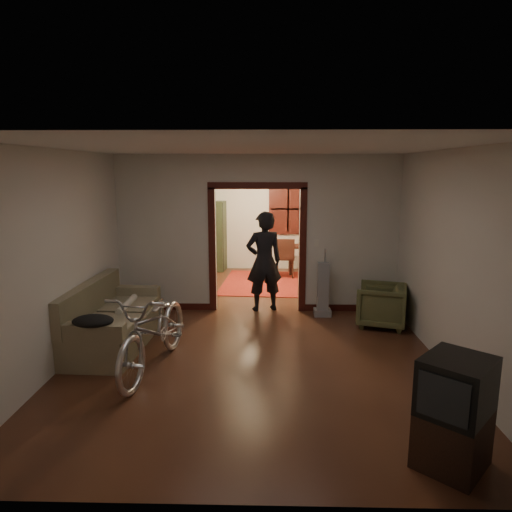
{
  "coord_description": "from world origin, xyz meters",
  "views": [
    {
      "loc": [
        0.17,
        -7.33,
        2.55
      ],
      "look_at": [
        0.0,
        -0.3,
        1.2
      ],
      "focal_mm": 32.0,
      "sensor_mm": 36.0,
      "label": 1
    }
  ],
  "objects_px": {
    "sofa": "(114,314)",
    "bicycle": "(155,329)",
    "locker": "(208,236)",
    "desk": "(307,260)",
    "armchair": "(381,305)",
    "person": "(264,261)"
  },
  "relations": [
    {
      "from": "sofa",
      "to": "bicycle",
      "type": "bearing_deg",
      "value": -42.74
    },
    {
      "from": "sofa",
      "to": "locker",
      "type": "xyz_separation_m",
      "value": [
        0.72,
        5.08,
        0.41
      ]
    },
    {
      "from": "sofa",
      "to": "desk",
      "type": "bearing_deg",
      "value": 58.0
    },
    {
      "from": "locker",
      "to": "desk",
      "type": "distance_m",
      "value": 2.58
    },
    {
      "from": "sofa",
      "to": "armchair",
      "type": "relative_size",
      "value": 2.63
    },
    {
      "from": "person",
      "to": "desk",
      "type": "xyz_separation_m",
      "value": [
        1.04,
        2.92,
        -0.56
      ]
    },
    {
      "from": "sofa",
      "to": "armchair",
      "type": "distance_m",
      "value": 4.21
    },
    {
      "from": "person",
      "to": "locker",
      "type": "distance_m",
      "value": 3.63
    },
    {
      "from": "bicycle",
      "to": "locker",
      "type": "relative_size",
      "value": 1.17
    },
    {
      "from": "sofa",
      "to": "locker",
      "type": "height_order",
      "value": "locker"
    },
    {
      "from": "sofa",
      "to": "person",
      "type": "height_order",
      "value": "person"
    },
    {
      "from": "sofa",
      "to": "armchair",
      "type": "xyz_separation_m",
      "value": [
        4.1,
        0.94,
        -0.12
      ]
    },
    {
      "from": "armchair",
      "to": "desk",
      "type": "bearing_deg",
      "value": -149.5
    },
    {
      "from": "sofa",
      "to": "desk",
      "type": "distance_m",
      "value": 5.67
    },
    {
      "from": "desk",
      "to": "armchair",
      "type": "bearing_deg",
      "value": -65.28
    },
    {
      "from": "bicycle",
      "to": "person",
      "type": "height_order",
      "value": "person"
    },
    {
      "from": "desk",
      "to": "sofa",
      "type": "bearing_deg",
      "value": -113.21
    },
    {
      "from": "bicycle",
      "to": "locker",
      "type": "bearing_deg",
      "value": 99.1
    },
    {
      "from": "armchair",
      "to": "desk",
      "type": "xyz_separation_m",
      "value": [
        -0.89,
        3.73,
        0.0
      ]
    },
    {
      "from": "armchair",
      "to": "person",
      "type": "relative_size",
      "value": 0.42
    },
    {
      "from": "person",
      "to": "desk",
      "type": "bearing_deg",
      "value": -125.47
    },
    {
      "from": "person",
      "to": "desk",
      "type": "relative_size",
      "value": 1.91
    }
  ]
}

